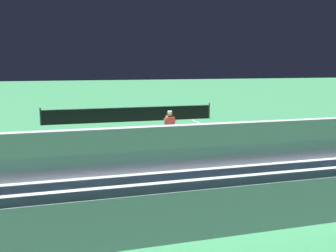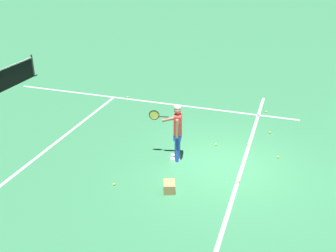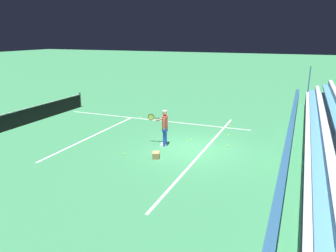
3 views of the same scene
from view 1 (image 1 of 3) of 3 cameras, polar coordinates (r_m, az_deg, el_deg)
name	(u,v)px [view 1 (image 1 of 3)]	position (r m, az deg, el deg)	size (l,w,h in m)	color
ground_plane	(181,158)	(15.55, 1.97, -4.66)	(160.00, 160.00, 0.00)	#337A4C
court_baseline_white	(186,161)	(15.09, 2.57, -5.08)	(12.00, 0.10, 0.01)	white
court_sideline_white	(232,135)	(20.71, 9.24, -1.35)	(0.10, 12.00, 0.01)	white
court_service_line_white	(148,134)	(20.73, -2.88, -1.24)	(8.22, 0.10, 0.01)	white
back_wall_sponsor_board	(226,171)	(11.73, 8.42, -6.49)	(25.51, 0.25, 1.10)	navy
bleacher_stand	(257,183)	(10.12, 12.83, -8.08)	(24.23, 2.40, 2.95)	#9EA3A8
tennis_player	(170,130)	(16.71, 0.25, -0.58)	(0.59, 1.05, 1.71)	blue
ball_box_cardboard	(133,151)	(16.16, -5.05, -3.70)	(0.40, 0.30, 0.26)	#A87F51
tennis_ball_on_baseline	(227,132)	(21.58, 8.51, -0.84)	(0.07, 0.07, 0.07)	#CCE533
tennis_ball_toward_net	(167,162)	(14.83, -0.11, -5.19)	(0.07, 0.07, 0.07)	#CCE533
tennis_ball_far_right	(255,159)	(15.65, 12.49, -4.66)	(0.07, 0.07, 0.07)	#CCE533
tennis_ball_by_box	(290,154)	(16.82, 17.32, -3.91)	(0.07, 0.07, 0.07)	#CCE533
tennis_ball_near_player	(205,152)	(16.42, 5.40, -3.85)	(0.07, 0.07, 0.07)	#CCE533
tennis_ball_far_left	(122,147)	(17.57, -6.72, -3.03)	(0.07, 0.07, 0.07)	#CCE533
tennis_ball_midcourt	(219,164)	(14.59, 7.48, -5.51)	(0.07, 0.07, 0.07)	#CCE533
tennis_ball_stray_back	(222,157)	(15.67, 7.85, -4.51)	(0.07, 0.07, 0.07)	#CCE533
tennis_net	(130,114)	(25.43, -5.54, 1.73)	(11.09, 0.09, 1.07)	#33383D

